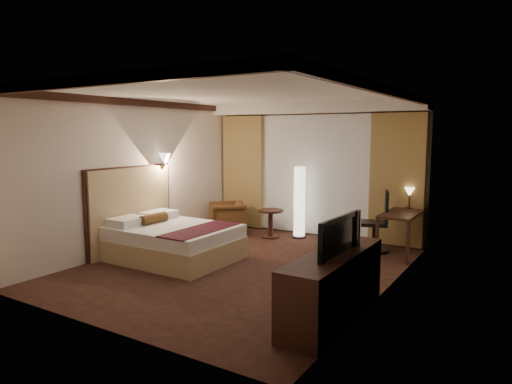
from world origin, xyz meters
The scene contains 21 objects.
floor centered at (0.00, 0.00, 0.00)m, with size 4.50×5.50×0.01m, color black.
ceiling centered at (0.00, 0.00, 2.70)m, with size 4.50×5.50×0.01m, color white.
back_wall centered at (0.00, 2.75, 1.35)m, with size 4.50×0.02×2.70m, color beige.
left_wall centered at (-2.25, 0.00, 1.35)m, with size 0.02×5.50×2.70m, color beige.
right_wall centered at (2.25, 0.00, 1.35)m, with size 0.02×5.50×2.70m, color beige.
crown_molding centered at (0.00, 0.00, 2.64)m, with size 4.50×5.50×0.12m, color black, non-canonical shape.
soffit centered at (0.00, 2.50, 2.60)m, with size 4.50×0.50×0.20m, color white.
curtain_sheer centered at (0.00, 2.67, 1.25)m, with size 2.48×0.04×2.45m, color silver.
curtain_left_drape centered at (-1.70, 2.61, 1.25)m, with size 1.00×0.14×2.45m, color #9F7949.
curtain_right_drape centered at (1.70, 2.61, 1.25)m, with size 1.00×0.14×2.45m, color #9F7949.
wall_sconce centered at (-2.09, 0.51, 1.62)m, with size 0.24×0.24×0.24m, color white, non-canonical shape.
bed centered at (-1.21, -0.25, 0.29)m, with size 1.96×1.53×0.57m, color white, non-canonical shape.
headboard centered at (-2.20, -0.25, 0.75)m, with size 0.12×1.83×1.50m, color tan, non-canonical shape.
armchair centered at (-1.56, 1.77, 0.37)m, with size 0.72×0.68×0.75m, color #4B3116.
side_table centered at (-0.64, 1.99, 0.28)m, with size 0.52×0.52×0.57m, color black, non-canonical shape.
floor_lamp centered at (-0.14, 2.29, 0.73)m, with size 0.31×0.31×1.45m, color white, non-canonical shape.
desk centered at (1.95, 2.05, 0.38)m, with size 0.55×1.26×0.75m, color black, non-canonical shape.
desk_lamp centered at (1.95, 2.53, 0.92)m, with size 0.18×0.18×0.34m, color #FFD899, non-canonical shape.
office_chair centered at (1.48, 2.00, 0.55)m, with size 0.53×0.53×1.10m, color black, non-canonical shape.
dresser centered at (2.00, -1.16, 0.38)m, with size 0.50×1.96×0.76m, color black, non-canonical shape.
television centered at (1.97, -1.16, 1.06)m, with size 1.03×0.60×0.14m, color black.
Camera 1 is at (3.88, -5.88, 2.11)m, focal length 32.00 mm.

